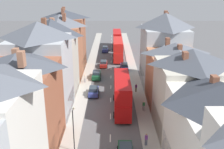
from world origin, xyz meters
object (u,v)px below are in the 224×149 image
(pedestrian_near_right, at_px, (146,139))
(pedestrian_mid_right, at_px, (135,87))
(street_lamp, at_px, (73,127))
(pedestrian_mid_left, at_px, (143,105))
(double_decker_bus_lead, at_px, (117,49))
(car_near_blue, at_px, (103,64))
(car_parked_left_b, at_px, (124,67))
(car_parked_right_b, at_px, (96,75))
(pedestrian_far_left, at_px, (84,78))
(car_parked_right_a, at_px, (119,80))
(car_far_grey, at_px, (104,49))
(double_decker_bus_mid_street, at_px, (121,93))
(car_near_silver, at_px, (93,91))
(double_decker_bus_far_approaching, at_px, (116,39))

(pedestrian_near_right, height_order, pedestrian_mid_right, same)
(pedestrian_mid_right, height_order, street_lamp, street_lamp)
(pedestrian_mid_left, relative_size, street_lamp, 0.29)
(pedestrian_near_right, xyz_separation_m, pedestrian_mid_left, (0.77, 9.47, 0.00))
(double_decker_bus_lead, bearing_deg, car_near_blue, -117.62)
(car_parked_left_b, bearing_deg, car_parked_right_b, -136.73)
(car_parked_right_b, bearing_deg, pedestrian_far_left, -129.45)
(street_lamp, bearing_deg, pedestrian_mid_right, 63.76)
(double_decker_bus_lead, bearing_deg, car_parked_right_b, -107.86)
(double_decker_bus_lead, relative_size, car_parked_left_b, 2.46)
(car_near_blue, bearing_deg, car_parked_right_b, -98.88)
(pedestrian_far_left, bearing_deg, pedestrian_near_right, -66.27)
(car_parked_right_a, height_order, car_parked_right_b, car_parked_right_b)
(car_far_grey, height_order, pedestrian_mid_left, pedestrian_mid_left)
(double_decker_bus_mid_street, xyz_separation_m, car_parked_left_b, (1.31, 20.45, -1.96))
(pedestrian_near_right, bearing_deg, double_decker_bus_mid_street, 104.48)
(car_parked_right_a, bearing_deg, pedestrian_mid_right, -56.41)
(pedestrian_mid_left, bearing_deg, car_near_blue, 106.47)
(pedestrian_near_right, relative_size, pedestrian_mid_right, 1.00)
(double_decker_bus_mid_street, distance_m, pedestrian_mid_right, 7.67)
(car_parked_right_b, relative_size, pedestrian_mid_right, 2.75)
(pedestrian_mid_left, bearing_deg, car_parked_right_b, 118.39)
(double_decker_bus_mid_street, relative_size, pedestrian_mid_right, 6.71)
(pedestrian_near_right, distance_m, pedestrian_mid_right, 17.09)
(car_parked_left_b, bearing_deg, car_far_grey, 105.38)
(car_near_silver, xyz_separation_m, street_lamp, (-1.15, -16.90, 2.43))
(car_parked_left_b, height_order, street_lamp, street_lamp)
(double_decker_bus_lead, bearing_deg, pedestrian_mid_left, -83.63)
(double_decker_bus_lead, distance_m, pedestrian_far_left, 19.30)
(car_parked_right_a, height_order, pedestrian_mid_left, pedestrian_mid_left)
(double_decker_bus_mid_street, distance_m, double_decker_bus_far_approaching, 43.27)
(double_decker_bus_lead, xyz_separation_m, pedestrian_mid_right, (2.88, -22.91, -1.78))
(double_decker_bus_far_approaching, xyz_separation_m, car_far_grey, (-3.59, -5.00, -1.96))
(car_parked_right_b, distance_m, pedestrian_near_right, 25.94)
(double_decker_bus_mid_street, height_order, street_lamp, street_lamp)
(car_parked_left_b, xyz_separation_m, car_far_grey, (-4.90, 17.82, 0.00))
(car_parked_left_b, distance_m, pedestrian_mid_right, 13.66)
(car_near_blue, relative_size, car_parked_left_b, 0.94)
(pedestrian_mid_right, bearing_deg, car_far_grey, 101.66)
(double_decker_bus_far_approaching, bearing_deg, car_near_blue, -100.01)
(car_near_silver, distance_m, car_parked_right_b, 8.93)
(car_parked_right_a, distance_m, street_lamp, 23.36)
(double_decker_bus_far_approaching, xyz_separation_m, car_parked_right_a, (0.01, -32.06, -2.00))
(double_decker_bus_mid_street, xyz_separation_m, car_parked_right_a, (0.01, 11.21, -2.00))
(car_parked_left_b, bearing_deg, street_lamp, -103.06)
(car_far_grey, bearing_deg, car_near_blue, -90.00)
(street_lamp, bearing_deg, pedestrian_near_right, 6.66)
(pedestrian_near_right, bearing_deg, car_near_silver, 115.35)
(car_near_blue, height_order, pedestrian_mid_right, pedestrian_mid_right)
(car_parked_right_b, xyz_separation_m, street_lamp, (-1.15, -25.84, 2.39))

